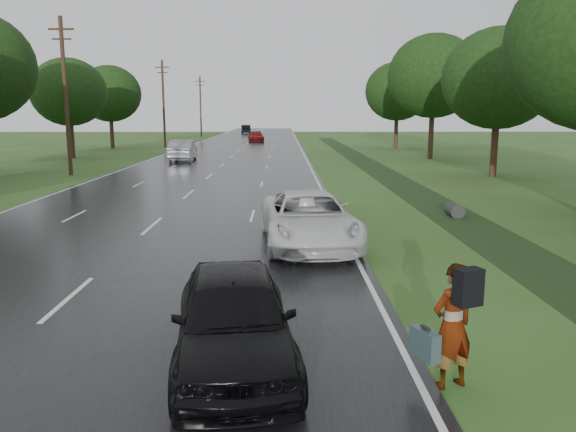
{
  "coord_description": "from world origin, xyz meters",
  "views": [
    {
      "loc": [
        4.7,
        -11.81,
        4.05
      ],
      "look_at": [
        4.84,
        3.08,
        1.3
      ],
      "focal_mm": 35.0,
      "sensor_mm": 36.0,
      "label": 1
    }
  ],
  "objects_px": {
    "pedestrian": "(452,324)",
    "white_pickup": "(309,219)",
    "silver_sedan": "(183,150)",
    "dark_sedan": "(234,317)"
  },
  "relations": [
    {
      "from": "pedestrian",
      "to": "silver_sedan",
      "type": "distance_m",
      "value": 40.99
    },
    {
      "from": "pedestrian",
      "to": "dark_sedan",
      "type": "relative_size",
      "value": 0.41
    },
    {
      "from": "silver_sedan",
      "to": "pedestrian",
      "type": "bearing_deg",
      "value": 103.03
    },
    {
      "from": "silver_sedan",
      "to": "white_pickup",
      "type": "bearing_deg",
      "value": 104.41
    },
    {
      "from": "white_pickup",
      "to": "dark_sedan",
      "type": "bearing_deg",
      "value": -105.61
    },
    {
      "from": "white_pickup",
      "to": "silver_sedan",
      "type": "distance_m",
      "value": 31.85
    },
    {
      "from": "white_pickup",
      "to": "silver_sedan",
      "type": "xyz_separation_m",
      "value": [
        -9.18,
        30.5,
        0.07
      ]
    },
    {
      "from": "pedestrian",
      "to": "dark_sedan",
      "type": "height_order",
      "value": "pedestrian"
    },
    {
      "from": "pedestrian",
      "to": "white_pickup",
      "type": "relative_size",
      "value": 0.33
    },
    {
      "from": "dark_sedan",
      "to": "silver_sedan",
      "type": "distance_m",
      "value": 39.53
    }
  ]
}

